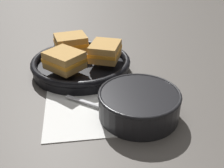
# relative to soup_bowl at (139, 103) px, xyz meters

# --- Properties ---
(ground_plane) EXTENTS (4.00, 4.00, 0.00)m
(ground_plane) POSITION_rel_soup_bowl_xyz_m (-0.06, 0.04, -0.03)
(ground_plane) COLOR #56514C
(napkin) EXTENTS (0.28, 0.25, 0.00)m
(napkin) POSITION_rel_soup_bowl_xyz_m (-0.09, 0.02, -0.03)
(napkin) COLOR white
(napkin) RESTS_ON ground_plane
(soup_bowl) EXTENTS (0.18, 0.18, 0.06)m
(soup_bowl) POSITION_rel_soup_bowl_xyz_m (0.00, 0.00, 0.00)
(soup_bowl) COLOR black
(soup_bowl) RESTS_ON ground_plane
(spoon) EXTENTS (0.15, 0.08, 0.01)m
(spoon) POSITION_rel_soup_bowl_xyz_m (-0.07, 0.01, -0.03)
(spoon) COLOR #B7B7BC
(spoon) RESTS_ON napkin
(skillet) EXTENTS (0.28, 0.28, 0.04)m
(skillet) POSITION_rel_soup_bowl_xyz_m (-0.16, 0.21, -0.01)
(skillet) COLOR black
(skillet) RESTS_ON ground_plane
(sandwich_near_left) EXTENTS (0.12, 0.12, 0.05)m
(sandwich_near_left) POSITION_rel_soup_bowl_xyz_m (-0.19, 0.15, 0.03)
(sandwich_near_left) COLOR #C18E47
(sandwich_near_left) RESTS_ON skillet
(sandwich_near_right) EXTENTS (0.09, 0.11, 0.05)m
(sandwich_near_right) POSITION_rel_soup_bowl_xyz_m (-0.09, 0.21, 0.03)
(sandwich_near_right) COLOR #C18E47
(sandwich_near_right) RESTS_ON skillet
(sandwich_far_left) EXTENTS (0.11, 0.11, 0.05)m
(sandwich_far_left) POSITION_rel_soup_bowl_xyz_m (-0.19, 0.27, 0.03)
(sandwich_far_left) COLOR #C18E47
(sandwich_far_left) RESTS_ON skillet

